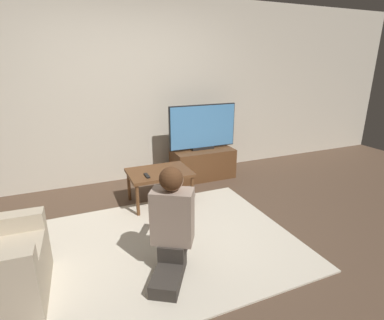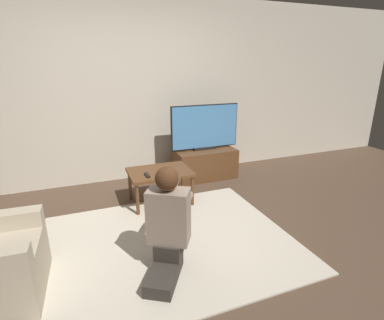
{
  "view_description": "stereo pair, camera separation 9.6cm",
  "coord_description": "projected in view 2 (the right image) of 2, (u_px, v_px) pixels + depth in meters",
  "views": [
    {
      "loc": [
        -0.82,
        -2.42,
        1.71
      ],
      "look_at": [
        0.46,
        0.59,
        0.63
      ],
      "focal_mm": 28.0,
      "sensor_mm": 36.0,
      "label": 1
    },
    {
      "loc": [
        -0.73,
        -2.45,
        1.71
      ],
      "look_at": [
        0.46,
        0.59,
        0.63
      ],
      "focal_mm": 28.0,
      "sensor_mm": 36.0,
      "label": 2
    }
  ],
  "objects": [
    {
      "name": "rug",
      "position": [
        170.0,
        242.0,
        2.96
      ],
      "size": [
        2.36,
        1.93,
        0.02
      ],
      "color": "beige",
      "rests_on": "ground_plane"
    },
    {
      "name": "tv_stand",
      "position": [
        205.0,
        163.0,
        4.6
      ],
      "size": [
        0.91,
        0.5,
        0.44
      ],
      "color": "brown",
      "rests_on": "ground_plane"
    },
    {
      "name": "tv",
      "position": [
        205.0,
        127.0,
        4.42
      ],
      "size": [
        1.05,
        0.08,
        0.67
      ],
      "color": "black",
      "rests_on": "tv_stand"
    },
    {
      "name": "remote",
      "position": [
        147.0,
        175.0,
        3.52
      ],
      "size": [
        0.04,
        0.15,
        0.02
      ],
      "color": "black",
      "rests_on": "coffee_table"
    },
    {
      "name": "wall_back",
      "position": [
        128.0,
        92.0,
        4.26
      ],
      "size": [
        10.0,
        0.06,
        2.6
      ],
      "color": "beige",
      "rests_on": "ground_plane"
    },
    {
      "name": "person_kneeling",
      "position": [
        168.0,
        221.0,
        2.46
      ],
      "size": [
        0.64,
        0.83,
        0.92
      ],
      "rotation": [
        0.0,
        0.0,
        2.59
      ],
      "color": "#332D28",
      "rests_on": "rug"
    },
    {
      "name": "coffee_table",
      "position": [
        160.0,
        174.0,
        3.7
      ],
      "size": [
        0.76,
        0.56,
        0.43
      ],
      "color": "brown",
      "rests_on": "ground_plane"
    },
    {
      "name": "ground_plane",
      "position": [
        170.0,
        243.0,
        2.96
      ],
      "size": [
        10.0,
        10.0,
        0.0
      ],
      "primitive_type": "plane",
      "color": "brown"
    }
  ]
}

